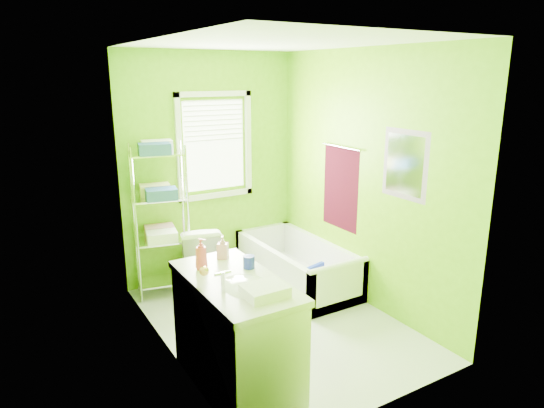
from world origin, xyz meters
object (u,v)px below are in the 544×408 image
toilet (199,256)px  wire_shelf_unit (161,203)px  bathtub (298,271)px  vanity (236,330)px

toilet → wire_shelf_unit: bearing=6.1°
bathtub → wire_shelf_unit: bearing=157.5°
wire_shelf_unit → bathtub: bearing=-22.5°
vanity → wire_shelf_unit: size_ratio=0.70×
toilet → vanity: 1.86m
bathtub → vanity: 1.96m
vanity → wire_shelf_unit: 1.94m
bathtub → vanity: (-1.44, -1.29, 0.31)m
vanity → toilet: bearing=76.3°
toilet → vanity: size_ratio=0.64×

